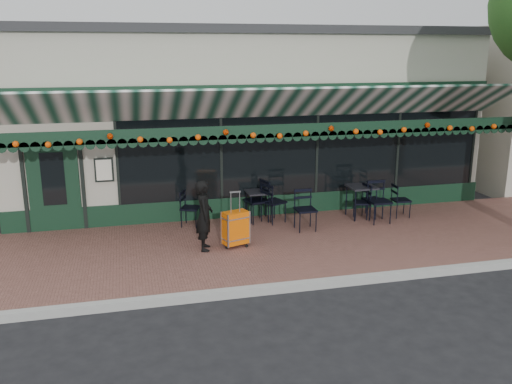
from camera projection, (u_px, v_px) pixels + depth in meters
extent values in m
plane|color=black|center=(316.00, 286.00, 9.76)|extent=(80.00, 80.00, 0.00)
cube|color=brown|center=(285.00, 245.00, 11.62)|extent=(18.00, 4.00, 0.15)
cube|color=#9E9E99|center=(318.00, 284.00, 9.67)|extent=(18.00, 0.16, 0.15)
cube|color=#A9A793|center=(230.00, 113.00, 16.71)|extent=(12.00, 8.00, 4.50)
cube|color=black|center=(309.00, 154.00, 13.36)|extent=(9.20, 0.04, 2.00)
cube|color=black|center=(54.00, 183.00, 12.08)|extent=(1.10, 0.07, 2.20)
cube|color=silver|center=(104.00, 170.00, 12.23)|extent=(0.42, 0.04, 0.55)
cube|color=black|center=(279.00, 131.00, 11.50)|extent=(12.00, 0.03, 0.28)
cylinder|color=#FF4408|center=(280.00, 132.00, 11.45)|extent=(11.60, 0.12, 0.12)
imported|color=black|center=(204.00, 215.00, 10.97)|extent=(0.42, 0.57, 1.45)
cube|color=#E55D07|center=(236.00, 228.00, 11.21)|extent=(0.58, 0.44, 0.69)
cube|color=black|center=(236.00, 245.00, 11.31)|extent=(0.58, 0.44, 0.07)
cube|color=silver|center=(235.00, 202.00, 11.07)|extent=(0.23, 0.11, 0.42)
cube|color=black|center=(362.00, 187.00, 13.09)|extent=(0.64, 0.64, 0.04)
cylinder|color=black|center=(355.00, 206.00, 12.88)|extent=(0.03, 0.03, 0.75)
cylinder|color=black|center=(376.00, 205.00, 13.00)|extent=(0.03, 0.03, 0.75)
cylinder|color=black|center=(346.00, 200.00, 13.38)|extent=(0.03, 0.03, 0.75)
cylinder|color=black|center=(366.00, 199.00, 13.51)|extent=(0.03, 0.03, 0.75)
cube|color=black|center=(259.00, 192.00, 12.90)|extent=(0.58, 0.58, 0.04)
cylinder|color=black|center=(251.00, 210.00, 12.71)|extent=(0.03, 0.03, 0.68)
cylinder|color=black|center=(271.00, 208.00, 12.82)|extent=(0.03, 0.03, 0.68)
cylinder|color=black|center=(247.00, 204.00, 13.17)|extent=(0.03, 0.03, 0.68)
cylinder|color=black|center=(266.00, 203.00, 13.28)|extent=(0.03, 0.03, 0.68)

